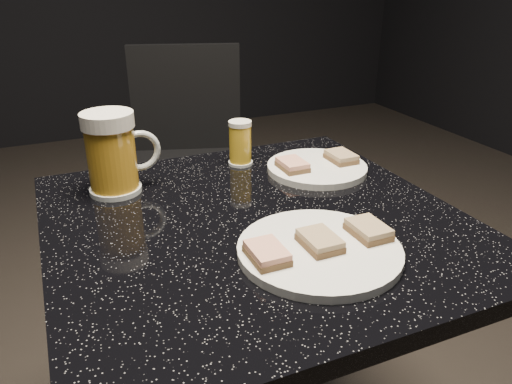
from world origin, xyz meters
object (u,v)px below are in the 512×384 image
plate_small (317,168)px  plate_large (319,250)px  table (256,329)px  beer_tumbler (240,143)px  chair (188,151)px  beer_mug (113,153)px

plate_small → plate_large: bearing=-119.3°
plate_large → table: 0.29m
beer_tumbler → chair: bearing=82.8°
plate_small → beer_mug: beer_mug is taller
plate_large → plate_small: 0.34m
beer_tumbler → plate_large: bearing=-94.7°
plate_small → table: (-0.21, -0.15, -0.25)m
plate_small → beer_tumbler: bearing=142.2°
chair → beer_mug: bearing=-114.0°
plate_large → table: (-0.04, 0.15, -0.25)m
beer_mug → chair: size_ratio=0.18×
beer_mug → chair: (0.38, 0.85, -0.33)m
plate_large → chair: size_ratio=0.28×
table → plate_small: bearing=35.8°
table → beer_mug: bearing=133.6°
table → chair: bearing=80.6°
beer_tumbler → chair: (0.10, 0.81, -0.30)m
beer_mug → beer_tumbler: 0.28m
plate_small → chair: chair is taller
table → chair: 1.07m
plate_large → beer_tumbler: bearing=85.3°
beer_mug → chair: beer_mug is taller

